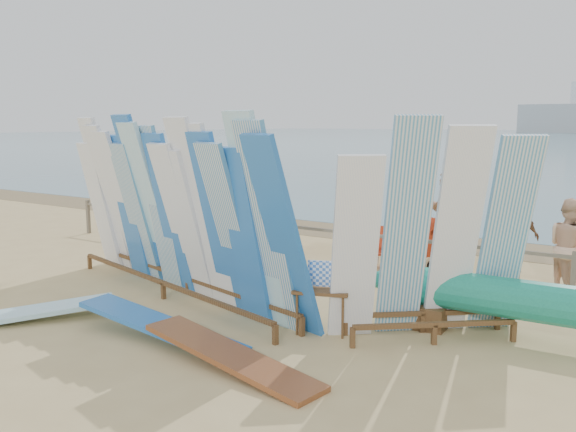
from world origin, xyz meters
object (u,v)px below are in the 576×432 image
Objects in this scene: vendor_table at (322,309)px; side_surfboard_rack at (433,240)px; main_surfboard_rack at (174,216)px; beachgoer_10 at (512,239)px; beachgoer_11 at (241,192)px; outrigger_canoe at (559,308)px; beachgoer_3 at (255,197)px; beachgoer_1 at (174,200)px; beachgoer_0 at (167,202)px; flat_board_d at (161,339)px; flat_board_b at (21,322)px; beachgoer_5 at (423,208)px; beachgoer_6 at (364,218)px; beach_chair_left at (273,241)px; beachgoer_8 at (570,247)px; beachgoer_7 at (444,213)px; beach_chair_right at (384,255)px; beachgoer_4 at (368,216)px; flat_board_c at (230,367)px; beachgoer_extra_1 at (178,194)px; stroller at (415,249)px.

side_surfboard_rack is at bearing 3.61° from vendor_table.
main_surfboard_rack is at bearing 145.98° from side_surfboard_rack.
beachgoer_11 is at bearing -61.85° from beachgoer_10.
beachgoer_3 is at bearing 146.14° from outrigger_canoe.
main_surfboard_rack is 2.03× the size of side_surfboard_rack.
beachgoer_1 is at bearing -78.63° from beachgoer_3.
main_surfboard_rack is 4.40m from side_surfboard_rack.
flat_board_d is at bearing 162.60° from beachgoer_0.
flat_board_b is 1.57× the size of beachgoer_5.
flat_board_b is 2.38m from flat_board_d.
beachgoer_10 reaches higher than beachgoer_6.
beach_chair_left is 6.40m from beachgoer_8.
beachgoer_3 is at bearing -84.34° from beachgoer_0.
beachgoer_11 is 0.95× the size of beachgoer_7.
side_surfboard_rack is at bearing -57.50° from flat_board_d.
beachgoer_4 is at bearing 128.54° from beach_chair_right.
outrigger_canoe is 5.96m from beachgoer_7.
beachgoer_4 is at bearing 89.57° from vendor_table.
beachgoer_7 reaches higher than flat_board_c.
flat_board_d is 1.00× the size of flat_board_c.
side_surfboard_rack is 7.00m from beachgoer_5.
beach_chair_left is 0.96× the size of beach_chair_right.
beachgoer_10 is 0.94× the size of beachgoer_extra_1.
beachgoer_8 reaches higher than beachgoer_3.
beachgoer_6 is at bearing 109.81° from flat_board_b.
flat_board_b is 8.07m from beachgoer_1.
main_surfboard_rack reaches higher than stroller.
side_surfboard_rack is 5.77m from beachgoer_7.
beach_chair_right is at bearing 133.27° from beachgoer_5.
beachgoer_3 is at bearing 153.65° from beach_chair_right.
flat_board_c is at bearing 10.56° from beachgoer_4.
outrigger_canoe is 7.66× the size of beach_chair_right.
beachgoer_3 is at bearing -109.44° from beachgoer_4.
side_surfboard_rack reaches higher than beachgoer_0.
main_surfboard_rack is 4.23m from beach_chair_left.
vendor_table is 9.10m from beachgoer_3.
beachgoer_7 is at bearing -87.87° from beachgoer_10.
beachgoer_0 is at bearing 62.71° from beachgoer_5.
outrigger_canoe is 3.14m from vendor_table.
beachgoer_11 is at bearing 171.86° from beachgoer_6.
main_surfboard_rack is at bearing -52.45° from beach_chair_left.
beachgoer_0 is at bearing 153.08° from flat_board_b.
beachgoer_3 reaches higher than beachgoer_1.
beachgoer_8 is at bearing 56.01° from beachgoer_7.
vendor_table reaches higher than beach_chair_right.
beachgoer_0 is 1.04× the size of beachgoer_5.
beachgoer_10 is (0.26, 3.44, -0.52)m from side_surfboard_rack.
flat_board_c reaches higher than flat_board_b.
beach_chair_left is at bearing 148.96° from beachgoer_extra_1.
beach_chair_right is 5.82m from beachgoer_3.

